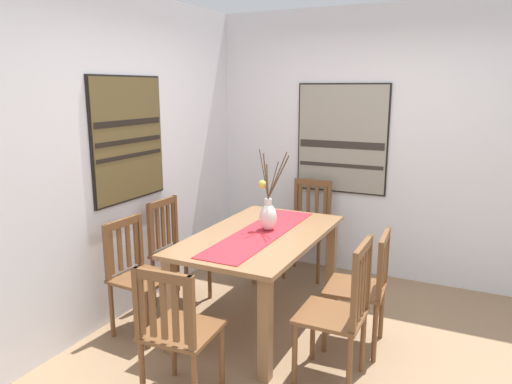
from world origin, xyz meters
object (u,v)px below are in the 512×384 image
Objects in this scene: chair_0 at (175,249)px; chair_1 at (341,310)px; chair_4 at (363,287)px; chair_5 at (138,274)px; centerpiece_vase at (268,213)px; painting_on_back_wall at (128,139)px; chair_2 at (177,330)px; dining_table at (261,247)px; chair_3 at (308,227)px; painting_on_side_wall at (342,139)px.

chair_1 is (-0.55, -1.69, 0.01)m from chair_0.
chair_4 is (-0.04, -1.71, -0.02)m from chair_0.
chair_0 is at bearing 5.92° from chair_5.
centerpiece_vase is 0.65× the size of painting_on_back_wall.
chair_2 is at bearing -144.24° from chair_0.
chair_5 is (-0.54, 1.65, 0.01)m from chair_4.
chair_4 is at bearing -83.74° from painting_on_back_wall.
chair_1 is 1.05m from chair_2.
dining_table is at bearing 0.05° from chair_2.
chair_3 is 0.88× the size of painting_on_side_wall.
painting_on_side_wall reaches higher than chair_4.
painting_on_back_wall reaches higher than chair_4.
dining_table is 0.99m from chair_5.
chair_3 is 1.48m from chair_4.
chair_5 is at bearing 155.74° from chair_3.
chair_0 is (0.03, 0.86, -0.15)m from dining_table.
painting_on_back_wall is (0.94, 1.11, 1.01)m from chair_2.
centerpiece_vase reaches higher than chair_1.
painting_on_back_wall is (0.33, 0.31, 1.01)m from chair_5.
painting_on_side_wall is (1.42, -1.09, 0.90)m from chair_0.
painting_on_back_wall is at bearing 81.52° from chair_1.
chair_5 is at bearing 124.79° from dining_table.
centerpiece_vase is 1.09m from chair_1.
chair_3 is at bearing -24.26° from chair_5.
chair_5 is at bearing -136.72° from painting_on_back_wall.
chair_3 is at bearing 0.74° from dining_table.
painting_on_back_wall is at bearing 141.44° from painting_on_side_wall.
chair_0 is at bearing 35.76° from chair_2.
chair_2 reaches higher than chair_5.
painting_on_side_wall is at bearing -8.95° from dining_table.
chair_2 is at bearing -130.26° from painting_on_back_wall.
chair_0 is 0.84× the size of painting_on_side_wall.
painting_on_side_wall is at bearing -42.86° from chair_3.
chair_4 is (-0.11, -0.83, -0.44)m from centerpiece_vase.
chair_1 is (-0.52, -0.83, -0.14)m from dining_table.
chair_4 is (-1.20, -0.86, -0.03)m from chair_3.
dining_table is 1.78× the size of chair_4.
chair_5 is 2.44m from painting_on_side_wall.
chair_5 is (-0.65, 0.82, -0.43)m from centerpiece_vase.
painting_on_side_wall is (0.26, -0.24, 0.90)m from chair_3.
painting_on_side_wall is at bearing -38.56° from painting_on_back_wall.
chair_2 is at bearing 179.16° from centerpiece_vase.
chair_0 is (-0.07, 0.88, -0.42)m from centerpiece_vase.
chair_5 is (0.61, 0.80, -0.01)m from chair_2.
painting_on_back_wall is (-0.23, 1.11, 0.85)m from dining_table.
dining_table is at bearing -78.33° from painting_on_back_wall.
dining_table is 0.98m from chair_1.
centerpiece_vase reaches higher than dining_table.
painting_on_side_wall is (1.36, -0.21, 0.49)m from centerpiece_vase.
chair_3 is (1.16, -0.85, 0.01)m from chair_0.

